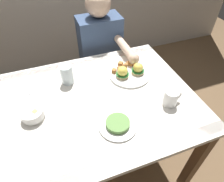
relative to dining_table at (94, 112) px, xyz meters
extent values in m
plane|color=brown|center=(0.00, 0.00, -0.63)|extent=(6.00, 6.00, 0.00)
cube|color=white|center=(0.00, 0.00, 0.09)|extent=(1.20, 0.90, 0.03)
cube|color=#B23838|center=(0.00, -0.40, 0.10)|extent=(1.20, 0.06, 0.00)
cube|color=#B23838|center=(0.00, 0.40, 0.10)|extent=(1.20, 0.06, 0.00)
cube|color=brown|center=(0.55, -0.40, -0.28)|extent=(0.06, 0.06, 0.71)
cube|color=brown|center=(-0.55, 0.40, -0.28)|extent=(0.06, 0.06, 0.71)
cube|color=brown|center=(0.55, 0.40, -0.28)|extent=(0.06, 0.06, 0.71)
cylinder|color=white|center=(0.29, 0.14, 0.11)|extent=(0.27, 0.27, 0.01)
cylinder|color=tan|center=(0.24, 0.13, 0.13)|extent=(0.08, 0.08, 0.02)
cylinder|color=#286B2D|center=(0.24, 0.13, 0.14)|extent=(0.08, 0.08, 0.01)
sphere|color=#F7DB56|center=(0.24, 0.13, 0.16)|extent=(0.07, 0.07, 0.07)
cylinder|color=tan|center=(0.35, 0.13, 0.13)|extent=(0.08, 0.08, 0.02)
cylinder|color=#236028|center=(0.35, 0.13, 0.14)|extent=(0.08, 0.08, 0.01)
sphere|color=#F7DB56|center=(0.35, 0.13, 0.16)|extent=(0.07, 0.07, 0.07)
cube|color=#AD7038|center=(0.34, 0.23, 0.14)|extent=(0.04, 0.04, 0.04)
cube|color=#AD7038|center=(0.27, 0.22, 0.13)|extent=(0.03, 0.03, 0.02)
cube|color=#AD7038|center=(0.30, 0.21, 0.14)|extent=(0.03, 0.03, 0.03)
cube|color=#AD7038|center=(0.24, 0.20, 0.13)|extent=(0.03, 0.03, 0.02)
cube|color=#AD7038|center=(0.20, 0.19, 0.13)|extent=(0.04, 0.04, 0.03)
cube|color=#AD7038|center=(0.27, 0.23, 0.14)|extent=(0.04, 0.04, 0.04)
cube|color=#B77A42|center=(0.33, 0.23, 0.13)|extent=(0.03, 0.03, 0.03)
cube|color=tan|center=(0.36, 0.19, 0.13)|extent=(0.04, 0.04, 0.03)
cylinder|color=white|center=(-0.33, -0.01, 0.11)|extent=(0.10, 0.10, 0.01)
cylinder|color=white|center=(-0.33, -0.01, 0.14)|extent=(0.12, 0.12, 0.04)
cube|color=#F4DB66|center=(-0.34, -0.01, 0.14)|extent=(0.04, 0.04, 0.03)
cube|color=#F4DB66|center=(-0.32, -0.02, 0.15)|extent=(0.03, 0.03, 0.02)
cube|color=#B7E093|center=(-0.34, -0.01, 0.13)|extent=(0.04, 0.04, 0.03)
cube|color=#F4A85B|center=(-0.36, -0.01, 0.14)|extent=(0.03, 0.03, 0.02)
cylinder|color=white|center=(0.40, -0.17, 0.15)|extent=(0.08, 0.08, 0.09)
cylinder|color=black|center=(0.40, -0.17, 0.20)|extent=(0.07, 0.07, 0.01)
torus|color=white|center=(0.45, -0.17, 0.16)|extent=(0.06, 0.01, 0.06)
cube|color=silver|center=(-0.33, 0.24, 0.11)|extent=(0.05, 0.12, 0.00)
cube|color=silver|center=(-0.30, 0.31, 0.11)|extent=(0.03, 0.04, 0.00)
cylinder|color=silver|center=(-0.10, 0.22, 0.17)|extent=(0.08, 0.08, 0.13)
cylinder|color=silver|center=(-0.10, 0.22, 0.15)|extent=(0.07, 0.07, 0.10)
cylinder|color=white|center=(0.07, -0.22, 0.11)|extent=(0.20, 0.20, 0.01)
cylinder|color=#66934C|center=(0.07, -0.22, 0.13)|extent=(0.12, 0.12, 0.02)
cylinder|color=#33333D|center=(0.15, 0.53, -0.41)|extent=(0.11, 0.11, 0.45)
cylinder|color=#33333D|center=(0.33, 0.53, -0.41)|extent=(0.11, 0.11, 0.45)
cube|color=#384C70|center=(0.24, 0.63, 0.07)|extent=(0.34, 0.20, 0.50)
sphere|color=beige|center=(0.24, 0.63, 0.41)|extent=(0.19, 0.19, 0.19)
cylinder|color=beige|center=(0.36, 0.38, 0.17)|extent=(0.06, 0.30, 0.06)
sphere|color=beige|center=(0.36, 0.23, 0.17)|extent=(0.08, 0.08, 0.08)
camera|label=1|loc=(-0.17, -0.77, 0.94)|focal=31.30mm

